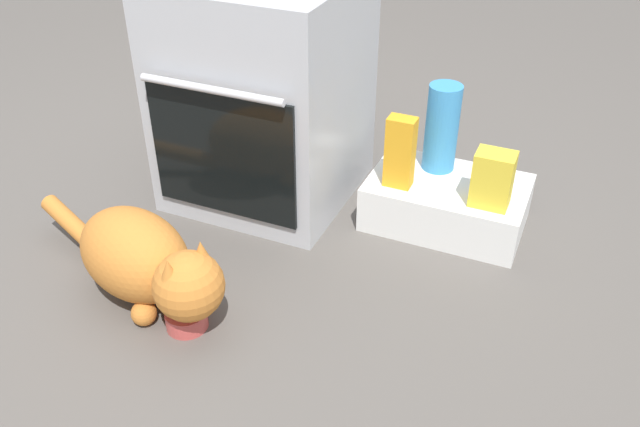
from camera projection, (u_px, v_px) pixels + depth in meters
name	position (u px, v px, depth m)	size (l,w,h in m)	color
ground	(239.00, 248.00, 2.17)	(8.00, 8.00, 0.00)	#56514C
oven	(265.00, 92.00, 2.27)	(0.60, 0.64, 0.77)	#B7BABF
pantry_cabinet	(446.00, 202.00, 2.25)	(0.52, 0.34, 0.16)	white
food_bowl	(186.00, 317.00, 1.85)	(0.12, 0.12, 0.08)	#C64C47
cat	(145.00, 261.00, 1.88)	(0.81, 0.37, 0.28)	#C6752D
water_bottle	(442.00, 128.00, 2.21)	(0.11, 0.11, 0.30)	#388CD1
juice_carton	(400.00, 152.00, 2.13)	(0.09, 0.06, 0.24)	orange
snack_bag	(493.00, 179.00, 2.05)	(0.12, 0.09, 0.18)	yellow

